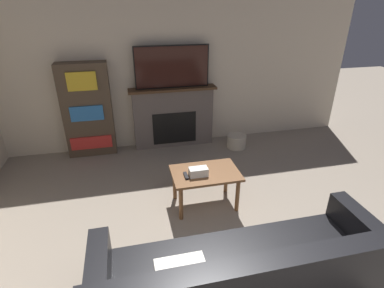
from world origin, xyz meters
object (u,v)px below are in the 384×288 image
object	(u,v)px
storage_basket	(237,141)
tv	(172,67)
couch	(245,282)
bookshelf	(88,111)
coffee_table	(205,177)
fireplace	(173,117)

from	to	relation	value
storage_basket	tv	bearing A→B (deg)	161.59
couch	bookshelf	distance (m)	3.55
coffee_table	storage_basket	bearing A→B (deg)	56.26
coffee_table	bookshelf	size ratio (longest dim) A/B	0.54
couch	bookshelf	size ratio (longest dim) A/B	1.60
fireplace	tv	world-z (taller)	tv
couch	fireplace	bearing A→B (deg)	90.45
fireplace	tv	xyz separation A→B (m)	(0.00, -0.02, 0.85)
coffee_table	storage_basket	world-z (taller)	coffee_table
fireplace	coffee_table	xyz separation A→B (m)	(0.08, -1.81, -0.13)
tv	bookshelf	xyz separation A→B (m)	(-1.38, -0.00, -0.62)
tv	couch	size ratio (longest dim) A/B	0.50
couch	coffee_table	world-z (taller)	couch
fireplace	storage_basket	size ratio (longest dim) A/B	4.42
coffee_table	storage_basket	xyz separation A→B (m)	(0.97, 1.45, -0.28)
fireplace	coffee_table	size ratio (longest dim) A/B	1.78
fireplace	couch	xyz separation A→B (m)	(0.03, -3.25, -0.24)
bookshelf	storage_basket	distance (m)	2.54
storage_basket	couch	bearing A→B (deg)	-109.54
bookshelf	storage_basket	bearing A→B (deg)	-8.11
fireplace	bookshelf	size ratio (longest dim) A/B	0.96
couch	coffee_table	bearing A→B (deg)	87.79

